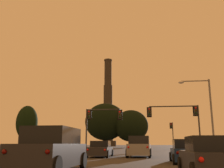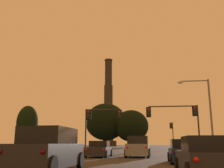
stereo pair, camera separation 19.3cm
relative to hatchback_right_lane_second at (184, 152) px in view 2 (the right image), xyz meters
name	(u,v)px [view 2 (the right image)]	position (x,y,z in m)	size (l,w,h in m)	color
hatchback_right_lane_second	(184,152)	(0.00, 0.00, 0.00)	(2.05, 4.16, 1.44)	navy
suv_left_lane_third	(48,150)	(-6.59, -5.96, 0.23)	(2.20, 4.94, 1.86)	#232328
hatchback_right_lane_third	(205,157)	(-0.20, -6.74, 0.00)	(1.92, 4.11, 1.44)	#232328
sedan_left_lane_front	(99,149)	(-6.56, 7.13, 0.00)	(2.03, 4.72, 1.43)	#232328
suv_center_lane_front	(138,147)	(-3.01, 7.55, 0.23)	(2.28, 4.97, 1.86)	gray
traffic_light_overhead_left	(98,119)	(-7.95, 14.17, 3.39)	(4.55, 0.50, 5.34)	#2D2D30
traffic_light_overhead_right	(180,116)	(1.83, 14.57, 3.69)	(6.21, 0.50, 5.65)	#2D2D30
traffic_light_far_right	(172,132)	(3.41, 39.58, 3.02)	(0.78, 0.50, 5.60)	#2D2D30
street_lamp	(205,107)	(4.05, 11.45, 4.32)	(3.38, 0.36, 8.02)	slate
smokestack	(108,111)	(-20.11, 113.68, 16.89)	(8.27, 8.27, 44.66)	#2B2722
treeline_center_left	(106,122)	(-14.60, 66.63, 7.44)	(13.14, 11.83, 14.02)	black
treeline_far_left	(27,123)	(-42.19, 69.07, 7.64)	(7.32, 6.59, 14.11)	black
treeline_right_mid	(131,126)	(-6.33, 64.81, 5.97)	(10.66, 9.59, 11.50)	black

